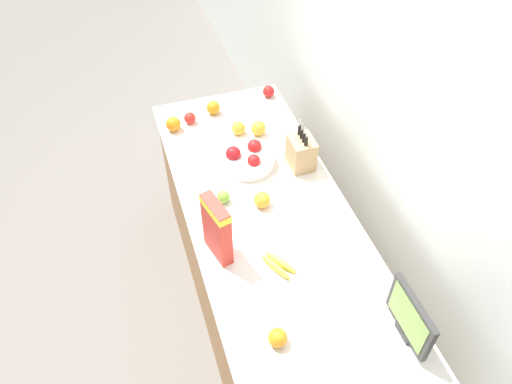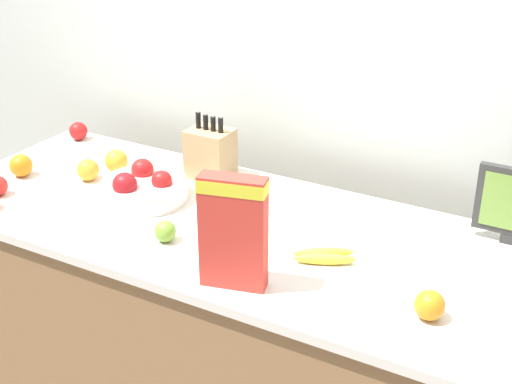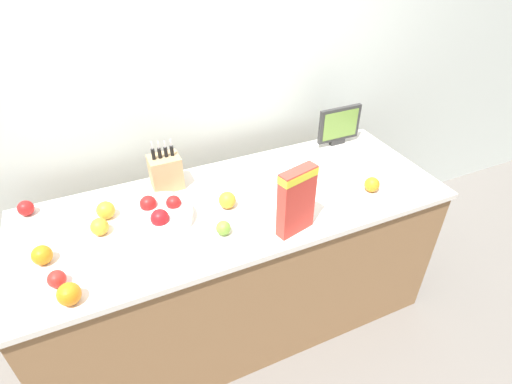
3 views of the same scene
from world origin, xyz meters
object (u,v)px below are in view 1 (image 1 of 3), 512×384
apple_middle (223,197)px  apple_rear (269,91)px  small_monitor (410,318)px  apple_front (190,118)px  orange_mid_right (258,128)px  orange_back_center (238,128)px  orange_near_bowl (173,124)px  banana_bunch (278,265)px  orange_by_cereal (262,200)px  orange_mid_left (278,338)px  orange_front_left (213,108)px  knife_block (301,152)px  fruit_bowl (248,158)px  cereal_box (217,227)px

apple_middle → apple_rear: bearing=147.3°
small_monitor → apple_rear: size_ratio=3.73×
apple_front → orange_mid_right: (0.23, 0.35, 0.01)m
orange_back_center → orange_near_bowl: bearing=-112.7°
orange_near_bowl → orange_back_center: 0.38m
apple_front → apple_rear: apple_rear is taller
banana_bunch → orange_back_center: orange_back_center is taller
orange_by_cereal → orange_mid_left: (0.72, -0.18, -0.00)m
orange_front_left → orange_mid_right: (0.27, 0.20, 0.00)m
knife_block → fruit_bowl: bearing=-109.5°
fruit_bowl → orange_back_center: fruit_bowl is taller
cereal_box → orange_front_left: 1.07m
banana_bunch → orange_mid_left: bearing=-20.2°
banana_bunch → orange_back_center: (-0.96, 0.10, 0.02)m
fruit_bowl → knife_block: bearing=70.5°
knife_block → small_monitor: (1.06, 0.02, 0.04)m
orange_front_left → small_monitor: bearing=12.0°
cereal_box → orange_by_cereal: size_ratio=3.84×
cereal_box → fruit_bowl: size_ratio=1.11×
orange_by_cereal → orange_mid_right: orange_mid_right is taller
knife_block → orange_mid_left: knife_block is taller
apple_front → orange_near_bowl: bearing=-69.6°
knife_block → apple_rear: size_ratio=3.72×
cereal_box → orange_front_left: (-1.03, 0.24, -0.13)m
fruit_bowl → orange_near_bowl: bearing=-142.0°
apple_middle → orange_by_cereal: bearing=64.0°
apple_middle → orange_front_left: orange_front_left is taller
orange_near_bowl → orange_mid_right: 0.49m
cereal_box → fruit_bowl: bearing=136.0°
cereal_box → orange_back_center: bearing=143.2°
banana_bunch → orange_front_left: orange_front_left is taller
orange_near_bowl → orange_mid_right: (0.19, 0.46, -0.00)m
banana_bunch → apple_front: bearing=-172.9°
apple_front → orange_mid_right: size_ratio=0.82×
apple_middle → orange_by_cereal: (0.09, 0.18, 0.01)m
fruit_bowl → orange_front_left: bearing=-173.0°
knife_block → banana_bunch: size_ratio=1.47×
orange_front_left → orange_back_center: bearing=20.9°
fruit_bowl → orange_near_bowl: size_ratio=3.34×
apple_middle → orange_mid_left: size_ratio=0.86×
cereal_box → fruit_bowl: 0.63m
small_monitor → orange_back_center: small_monitor is taller
small_monitor → cereal_box: cereal_box is taller
cereal_box → apple_middle: cereal_box is taller
orange_front_left → orange_mid_left: bearing=-5.1°
orange_mid_right → orange_mid_left: (1.26, -0.33, -0.00)m
apple_rear → knife_block: bearing=-3.9°
fruit_bowl → orange_mid_left: bearing=-10.9°
banana_bunch → apple_front: size_ratio=2.68×
small_monitor → cereal_box: (-0.63, -0.60, 0.05)m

